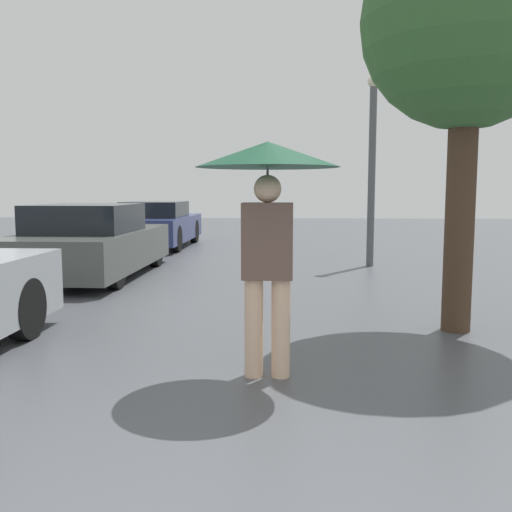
# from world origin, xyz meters

# --- Properties ---
(pedestrian) EXTENTS (1.17, 1.17, 1.94)m
(pedestrian) POSITION_xyz_m (0.20, 3.00, 1.57)
(pedestrian) COLOR beige
(pedestrian) RESTS_ON ground_plane
(parked_car_middle) EXTENTS (1.90, 4.35, 1.30)m
(parked_car_middle) POSITION_xyz_m (-3.20, 8.40, 0.60)
(parked_car_middle) COLOR #4C514C
(parked_car_middle) RESTS_ON ground_plane
(parked_car_farthest) EXTENTS (1.76, 4.33, 1.24)m
(parked_car_farthest) POSITION_xyz_m (-3.25, 13.78, 0.60)
(parked_car_farthest) COLOR navy
(parked_car_farthest) RESTS_ON ground_plane
(tree) EXTENTS (2.25, 2.25, 4.44)m
(tree) POSITION_xyz_m (2.23, 4.70, 3.27)
(tree) COLOR #473323
(tree) RESTS_ON ground_plane
(street_lamp) EXTENTS (0.25, 0.25, 3.82)m
(street_lamp) POSITION_xyz_m (2.03, 10.10, 2.12)
(street_lamp) COLOR #515456
(street_lamp) RESTS_ON ground_plane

